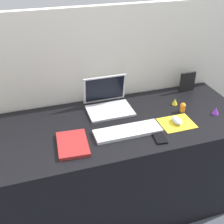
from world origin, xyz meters
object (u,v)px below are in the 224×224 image
at_px(keyboard, 128,131).
at_px(mouse, 177,121).
at_px(toy_figurine_yellow, 175,102).
at_px(cell_phone, 159,137).
at_px(toy_figurine_purple, 216,111).
at_px(laptop, 108,101).
at_px(toy_figurine_orange, 183,107).
at_px(picture_frame, 187,82).
at_px(notebook_pad, 73,144).

xyz_separation_m(keyboard, mouse, (0.33, 0.00, 0.01)).
xyz_separation_m(mouse, toy_figurine_yellow, (0.10, 0.22, 0.00)).
relative_size(mouse, cell_phone, 0.75).
height_order(keyboard, toy_figurine_purple, toy_figurine_purple).
height_order(laptop, toy_figurine_purple, laptop).
relative_size(toy_figurine_yellow, toy_figurine_purple, 0.90).
bearing_deg(toy_figurine_orange, picture_frame, 54.80).
relative_size(keyboard, toy_figurine_orange, 6.26).
bearing_deg(notebook_pad, toy_figurine_orange, 14.31).
xyz_separation_m(laptop, picture_frame, (0.65, 0.06, 0.02)).
relative_size(cell_phone, toy_figurine_purple, 2.59).
bearing_deg(toy_figurine_yellow, mouse, -115.30).
distance_m(keyboard, notebook_pad, 0.34).
bearing_deg(laptop, picture_frame, 5.28).
bearing_deg(toy_figurine_purple, laptop, 156.07).
bearing_deg(keyboard, mouse, 0.03).
relative_size(cell_phone, toy_figurine_orange, 1.96).
height_order(notebook_pad, toy_figurine_orange, toy_figurine_orange).
distance_m(laptop, notebook_pad, 0.46).
bearing_deg(laptop, notebook_pad, -132.59).
xyz_separation_m(laptop, cell_phone, (0.19, -0.42, -0.05)).
bearing_deg(notebook_pad, picture_frame, 26.67).
bearing_deg(mouse, laptop, 138.76).
bearing_deg(toy_figurine_orange, cell_phone, -141.21).
bearing_deg(keyboard, toy_figurine_purple, 2.05).
bearing_deg(mouse, toy_figurine_purple, 4.25).
bearing_deg(keyboard, cell_phone, -32.55).
xyz_separation_m(cell_phone, picture_frame, (0.46, 0.48, 0.07)).
bearing_deg(toy_figurine_orange, notebook_pad, -169.88).
xyz_separation_m(laptop, toy_figurine_orange, (0.47, -0.20, -0.02)).
bearing_deg(toy_figurine_yellow, picture_frame, 40.86).
bearing_deg(cell_phone, mouse, 38.48).
relative_size(mouse, notebook_pad, 0.40).
bearing_deg(toy_figurine_orange, laptop, 157.02).
relative_size(notebook_pad, toy_figurine_purple, 4.86).
bearing_deg(laptop, mouse, -41.24).
distance_m(keyboard, toy_figurine_orange, 0.45).
height_order(laptop, keyboard, laptop).
distance_m(notebook_pad, picture_frame, 1.04).
distance_m(notebook_pad, toy_figurine_orange, 0.79).
bearing_deg(toy_figurine_purple, cell_phone, -165.16).
distance_m(keyboard, cell_phone, 0.19).
bearing_deg(laptop, keyboard, -84.40).
relative_size(toy_figurine_orange, toy_figurine_purple, 1.33).
height_order(picture_frame, toy_figurine_yellow, picture_frame).
relative_size(picture_frame, toy_figurine_orange, 2.29).
xyz_separation_m(toy_figurine_yellow, toy_figurine_purple, (0.20, -0.19, 0.00)).
xyz_separation_m(toy_figurine_orange, toy_figurine_purple, (0.20, -0.10, -0.01)).
distance_m(mouse, notebook_pad, 0.67).
xyz_separation_m(mouse, cell_phone, (-0.17, -0.10, -0.02)).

